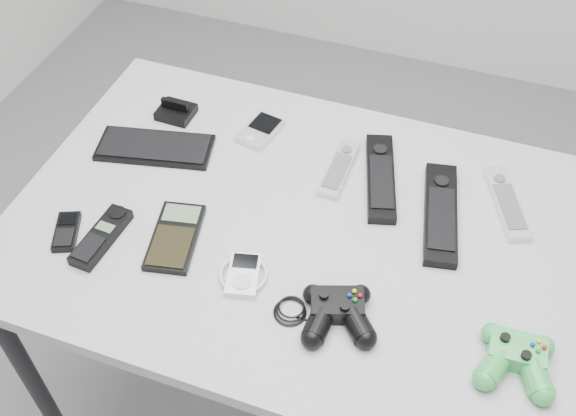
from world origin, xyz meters
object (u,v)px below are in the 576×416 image
(pda, at_px, (260,130))
(remote_black_b, at_px, (441,213))
(controller_green, at_px, (516,357))
(cordless_handset, at_px, (101,237))
(calculator, at_px, (175,237))
(mp3_player, at_px, (243,274))
(mobile_phone, at_px, (66,231))
(remote_silver_b, at_px, (507,202))
(remote_black_a, at_px, (381,177))
(pda_keyboard, at_px, (155,147))
(desk, at_px, (313,250))
(controller_black, at_px, (338,311))
(remote_silver_a, at_px, (339,168))

(pda, height_order, remote_black_b, remote_black_b)
(remote_black_b, bearing_deg, controller_green, -68.46)
(cordless_handset, bearing_deg, calculator, 24.86)
(mp3_player, bearing_deg, remote_black_b, 26.78)
(mobile_phone, bearing_deg, remote_silver_b, 1.85)
(cordless_handset, bearing_deg, remote_black_a, 40.02)
(pda_keyboard, distance_m, mp3_player, 0.41)
(desk, distance_m, remote_silver_b, 0.40)
(controller_green, bearing_deg, remote_silver_b, 96.51)
(mobile_phone, height_order, calculator, same)
(remote_silver_b, bearing_deg, desk, -174.32)
(remote_black_b, relative_size, remote_silver_b, 1.33)
(pda, relative_size, mp3_player, 1.13)
(controller_green, bearing_deg, controller_black, 179.38)
(mp3_player, bearing_deg, cordless_handset, 168.15)
(calculator, height_order, mp3_player, same)
(remote_black_b, distance_m, calculator, 0.53)
(remote_black_b, xyz_separation_m, controller_black, (-0.13, -0.30, 0.01))
(remote_black_b, bearing_deg, pda, 154.60)
(mobile_phone, bearing_deg, calculator, -6.85)
(remote_silver_a, distance_m, controller_green, 0.53)
(pda, xyz_separation_m, mp3_player, (0.12, -0.38, -0.00))
(remote_silver_b, relative_size, mp3_player, 2.06)
(desk, relative_size, remote_silver_b, 6.11)
(pda_keyboard, xyz_separation_m, remote_silver_a, (0.40, 0.07, 0.00))
(remote_black_b, distance_m, controller_green, 0.34)
(controller_black, bearing_deg, remote_silver_a, 86.84)
(pda_keyboard, bearing_deg, controller_black, -41.79)
(controller_black, bearing_deg, controller_green, -17.07)
(controller_black, height_order, controller_green, same)
(remote_silver_b, xyz_separation_m, mobile_phone, (-0.80, -0.37, -0.00))
(desk, bearing_deg, remote_black_b, 26.25)
(pda_keyboard, distance_m, mobile_phone, 0.28)
(cordless_handset, bearing_deg, controller_black, 2.13)
(remote_black_a, xyz_separation_m, controller_black, (0.01, -0.36, 0.01))
(remote_black_a, xyz_separation_m, controller_green, (0.32, -0.34, 0.01))
(remote_black_a, bearing_deg, pda_keyboard, 172.48)
(remote_black_b, distance_m, mp3_player, 0.41)
(mp3_player, relative_size, controller_green, 0.69)
(remote_silver_b, distance_m, cordless_handset, 0.81)
(pda_keyboard, height_order, remote_black_a, remote_black_a)
(calculator, bearing_deg, controller_green, -16.52)
(controller_black, bearing_deg, calculator, 149.91)
(pda_keyboard, xyz_separation_m, remote_silver_b, (0.75, 0.09, 0.00))
(remote_black_a, bearing_deg, mp3_player, -134.13)
(remote_silver_a, xyz_separation_m, controller_green, (0.41, -0.34, 0.01))
(controller_green, bearing_deg, desk, 154.16)
(pda, height_order, mobile_phone, pda)
(mobile_phone, bearing_deg, remote_black_a, 9.99)
(mobile_phone, distance_m, calculator, 0.21)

